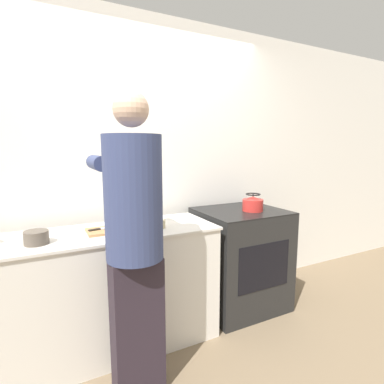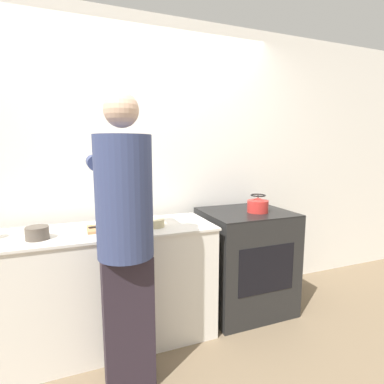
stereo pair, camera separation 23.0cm
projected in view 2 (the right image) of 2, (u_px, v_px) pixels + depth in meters
name	position (u px, v px, depth m)	size (l,w,h in m)	color
ground_plane	(164.00, 352.00, 2.18)	(12.00, 12.00, 0.00)	#7A664C
wall_back	(139.00, 168.00, 2.67)	(8.00, 0.05, 2.60)	white
counter	(101.00, 288.00, 2.23)	(1.70, 0.58, 0.89)	silver
oven	(245.00, 260.00, 2.74)	(0.75, 0.67, 0.92)	black
person	(125.00, 235.00, 1.76)	(0.37, 0.61, 1.78)	#2A212A
cutting_board	(110.00, 228.00, 2.18)	(0.32, 0.20, 0.02)	#A87A4C
knife	(103.00, 226.00, 2.19)	(0.22, 0.07, 0.01)	silver
kettle	(258.00, 205.00, 2.62)	(0.18, 0.18, 0.16)	red
bowl_prep	(37.00, 233.00, 1.93)	(0.14, 0.14, 0.08)	brown
bowl_mixing	(154.00, 223.00, 2.25)	(0.15, 0.15, 0.06)	#C6B789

